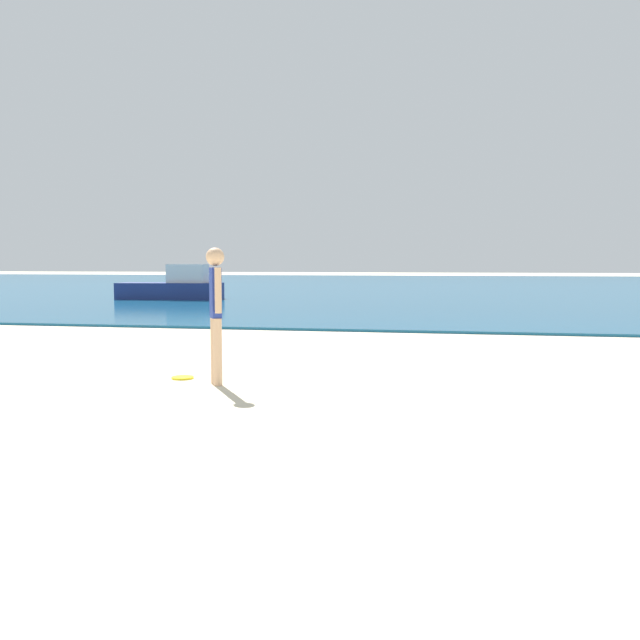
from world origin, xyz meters
name	(u,v)px	position (x,y,z in m)	size (l,w,h in m)	color
water	(430,285)	(0.00, 43.66, 0.03)	(160.00, 60.00, 0.06)	#14567F
person_standing	(216,307)	(-1.53, 7.21, 0.94)	(0.24, 0.34, 1.65)	#DDAD84
frisbee	(183,378)	(-2.09, 7.52, 0.01)	(0.28, 0.28, 0.03)	yellow
boat_near	(174,287)	(-9.22, 23.96, 0.53)	(4.05, 1.55, 1.35)	navy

